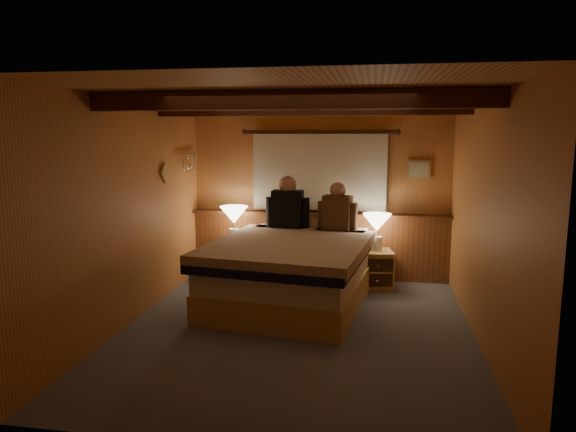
% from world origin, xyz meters
% --- Properties ---
extents(floor, '(4.20, 4.20, 0.00)m').
position_xyz_m(floor, '(0.00, 0.00, 0.00)').
color(floor, '#575E67').
rests_on(floor, ground).
extents(ceiling, '(4.20, 4.20, 0.00)m').
position_xyz_m(ceiling, '(0.00, 0.00, 2.40)').
color(ceiling, '#DAA252').
rests_on(ceiling, wall_back).
extents(wall_back, '(3.60, 0.00, 3.60)m').
position_xyz_m(wall_back, '(0.00, 2.10, 1.20)').
color(wall_back, '#CB8A49').
rests_on(wall_back, floor).
extents(wall_left, '(0.00, 4.20, 4.20)m').
position_xyz_m(wall_left, '(-1.80, 0.00, 1.20)').
color(wall_left, '#CB8A49').
rests_on(wall_left, floor).
extents(wall_right, '(0.00, 4.20, 4.20)m').
position_xyz_m(wall_right, '(1.80, 0.00, 1.20)').
color(wall_right, '#CB8A49').
rests_on(wall_right, floor).
extents(wall_front, '(3.60, 0.00, 3.60)m').
position_xyz_m(wall_front, '(0.00, -2.10, 1.20)').
color(wall_front, '#CB8A49').
rests_on(wall_front, floor).
extents(wainscot, '(3.60, 0.23, 0.94)m').
position_xyz_m(wainscot, '(0.00, 2.04, 0.49)').
color(wainscot, brown).
rests_on(wainscot, wall_back).
extents(curtain_window, '(2.18, 0.09, 1.11)m').
position_xyz_m(curtain_window, '(0.00, 2.03, 1.52)').
color(curtain_window, '#4F2513').
rests_on(curtain_window, wall_back).
extents(ceiling_beams, '(3.60, 1.65, 0.16)m').
position_xyz_m(ceiling_beams, '(0.00, 0.15, 2.31)').
color(ceiling_beams, '#4F2513').
rests_on(ceiling_beams, ceiling).
extents(coat_rail, '(0.05, 0.55, 0.24)m').
position_xyz_m(coat_rail, '(-1.72, 1.58, 1.67)').
color(coat_rail, white).
rests_on(coat_rail, wall_left).
extents(framed_print, '(0.30, 0.04, 0.25)m').
position_xyz_m(framed_print, '(1.35, 2.08, 1.55)').
color(framed_print, tan).
rests_on(framed_print, wall_back).
extents(bed, '(2.01, 2.47, 0.77)m').
position_xyz_m(bed, '(-0.19, 0.86, 0.40)').
color(bed, tan).
rests_on(bed, floor).
extents(nightstand_left, '(0.55, 0.51, 0.53)m').
position_xyz_m(nightstand_left, '(-1.12, 1.76, 0.26)').
color(nightstand_left, tan).
rests_on(nightstand_left, floor).
extents(nightstand_right, '(0.51, 0.48, 0.49)m').
position_xyz_m(nightstand_right, '(0.79, 1.67, 0.25)').
color(nightstand_right, tan).
rests_on(nightstand_right, floor).
extents(lamp_left, '(0.39, 0.39, 0.51)m').
position_xyz_m(lamp_left, '(-1.14, 1.73, 0.88)').
color(lamp_left, silver).
rests_on(lamp_left, nightstand_left).
extents(lamp_right, '(0.38, 0.38, 0.49)m').
position_xyz_m(lamp_right, '(0.81, 1.71, 0.84)').
color(lamp_right, silver).
rests_on(lamp_right, nightstand_right).
extents(person_left, '(0.60, 0.25, 0.73)m').
position_xyz_m(person_left, '(-0.39, 1.69, 1.06)').
color(person_left, black).
rests_on(person_left, bed).
extents(person_right, '(0.53, 0.28, 0.66)m').
position_xyz_m(person_right, '(0.29, 1.65, 1.03)').
color(person_right, '#4F331F').
rests_on(person_right, bed).
extents(duffel_bag, '(0.52, 0.36, 0.34)m').
position_xyz_m(duffel_bag, '(-0.99, 0.80, 0.15)').
color(duffel_bag, black).
rests_on(duffel_bag, floor).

